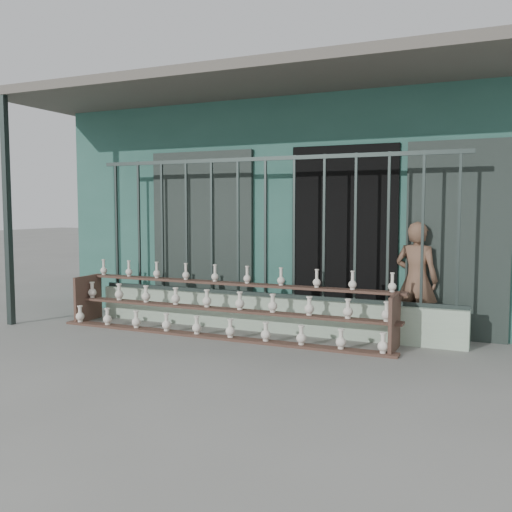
% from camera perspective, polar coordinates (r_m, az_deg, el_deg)
% --- Properties ---
extents(ground, '(60.00, 60.00, 0.00)m').
position_cam_1_polar(ground, '(6.35, -3.72, -9.73)').
color(ground, slate).
extents(workshop_building, '(7.40, 6.60, 3.21)m').
position_cam_1_polar(workshop_building, '(10.08, 7.54, 4.94)').
color(workshop_building, '#2C5E52').
rests_on(workshop_building, ground).
extents(parapet_wall, '(5.00, 0.20, 0.45)m').
position_cam_1_polar(parapet_wall, '(7.45, 0.94, -5.77)').
color(parapet_wall, '#AAC5A9').
rests_on(parapet_wall, ground).
extents(security_fence, '(5.00, 0.04, 1.80)m').
position_cam_1_polar(security_fence, '(7.33, 0.96, 2.90)').
color(security_fence, '#283330').
rests_on(security_fence, parapet_wall).
extents(shelf_rack, '(4.50, 0.68, 0.85)m').
position_cam_1_polar(shelf_rack, '(7.23, -3.40, -5.04)').
color(shelf_rack, brown).
rests_on(shelf_rack, ground).
extents(elderly_woman, '(0.57, 0.43, 1.43)m').
position_cam_1_polar(elderly_woman, '(7.25, 15.75, -2.32)').
color(elderly_woman, brown).
rests_on(elderly_woman, ground).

